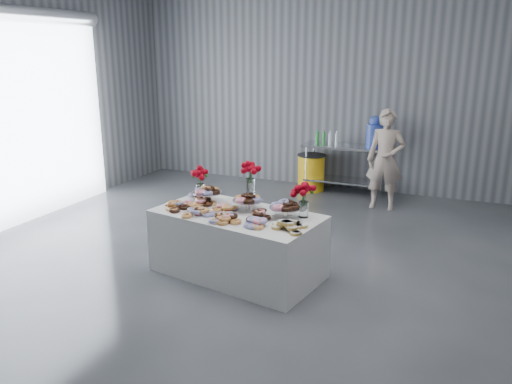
# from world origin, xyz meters

# --- Properties ---
(ground) EXTENTS (9.00, 9.00, 0.00)m
(ground) POSITION_xyz_m (0.00, 0.00, 0.00)
(ground) COLOR #393B40
(ground) RESTS_ON ground
(room_walls) EXTENTS (8.04, 9.04, 4.02)m
(room_walls) POSITION_xyz_m (-0.27, 0.07, 2.64)
(room_walls) COLOR slate
(room_walls) RESTS_ON ground
(display_table) EXTENTS (2.05, 1.34, 0.75)m
(display_table) POSITION_xyz_m (-0.14, 0.21, 0.38)
(display_table) COLOR white
(display_table) RESTS_ON ground
(prep_table) EXTENTS (1.50, 0.60, 0.90)m
(prep_table) POSITION_xyz_m (0.22, 4.10, 0.62)
(prep_table) COLOR silver
(prep_table) RESTS_ON ground
(donut_mounds) EXTENTS (1.92, 1.12, 0.09)m
(donut_mounds) POSITION_xyz_m (-0.14, 0.16, 0.80)
(donut_mounds) COLOR #D8A04F
(donut_mounds) RESTS_ON display_table
(cake_stand_left) EXTENTS (0.36, 0.36, 0.17)m
(cake_stand_left) POSITION_xyz_m (-0.65, 0.46, 0.89)
(cake_stand_left) COLOR silver
(cake_stand_left) RESTS_ON display_table
(cake_stand_mid) EXTENTS (0.36, 0.36, 0.17)m
(cake_stand_mid) POSITION_xyz_m (-0.06, 0.35, 0.89)
(cake_stand_mid) COLOR silver
(cake_stand_mid) RESTS_ON display_table
(cake_stand_right) EXTENTS (0.36, 0.36, 0.17)m
(cake_stand_right) POSITION_xyz_m (0.43, 0.25, 0.89)
(cake_stand_right) COLOR silver
(cake_stand_right) RESTS_ON display_table
(danish_pile) EXTENTS (0.48, 0.48, 0.11)m
(danish_pile) POSITION_xyz_m (0.57, -0.08, 0.81)
(danish_pile) COLOR white
(danish_pile) RESTS_ON display_table
(bouquet_left) EXTENTS (0.26, 0.26, 0.42)m
(bouquet_left) POSITION_xyz_m (-0.83, 0.59, 1.05)
(bouquet_left) COLOR white
(bouquet_left) RESTS_ON display_table
(bouquet_right) EXTENTS (0.26, 0.26, 0.42)m
(bouquet_right) POSITION_xyz_m (0.61, 0.37, 1.05)
(bouquet_right) COLOR white
(bouquet_right) RESTS_ON display_table
(bouquet_center) EXTENTS (0.26, 0.26, 0.57)m
(bouquet_center) POSITION_xyz_m (-0.12, 0.56, 1.13)
(bouquet_center) COLOR silver
(bouquet_center) RESTS_ON display_table
(water_jug) EXTENTS (0.28, 0.28, 0.55)m
(water_jug) POSITION_xyz_m (0.72, 4.10, 1.15)
(water_jug) COLOR #4162DE
(water_jug) RESTS_ON prep_table
(drink_bottles) EXTENTS (0.54, 0.08, 0.27)m
(drink_bottles) POSITION_xyz_m (-0.10, 4.00, 1.04)
(drink_bottles) COLOR #268C33
(drink_bottles) RESTS_ON prep_table
(person) EXTENTS (0.61, 0.41, 1.65)m
(person) POSITION_xyz_m (1.03, 3.48, 0.82)
(person) COLOR #CC8C93
(person) RESTS_ON ground
(trash_barrel) EXTENTS (0.53, 0.53, 0.68)m
(trash_barrel) POSITION_xyz_m (-0.40, 4.08, 0.34)
(trash_barrel) COLOR yellow
(trash_barrel) RESTS_ON ground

